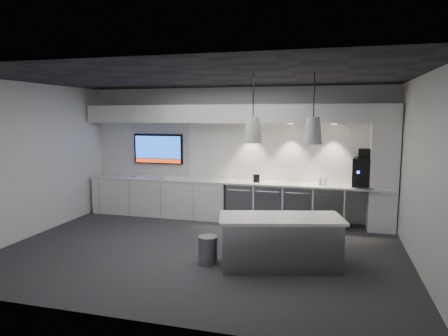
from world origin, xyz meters
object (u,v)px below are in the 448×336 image
(bin, at_px, (208,250))
(island, at_px, (280,241))
(coffee_machine, at_px, (364,171))
(wall_tv, at_px, (158,149))

(bin, bearing_deg, island, 7.92)
(coffee_machine, bearing_deg, wall_tv, -175.34)
(wall_tv, height_order, island, wall_tv)
(wall_tv, height_order, coffee_machine, wall_tv)
(coffee_machine, bearing_deg, island, -110.73)
(wall_tv, bearing_deg, island, -40.19)
(wall_tv, xyz_separation_m, island, (3.34, -2.82, -1.15))
(island, height_order, bin, island)
(island, relative_size, bin, 4.61)
(island, distance_m, bin, 1.17)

